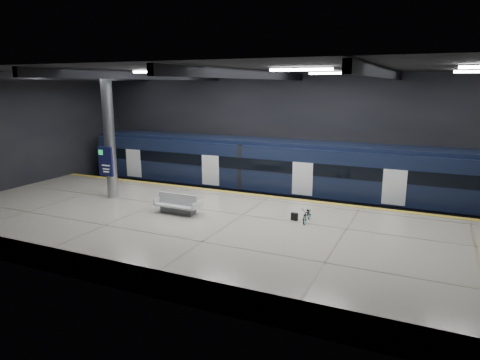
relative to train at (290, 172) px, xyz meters
The scene contains 10 objects.
ground 5.88m from the train, 92.77° to the right, with size 30.00×30.00×0.00m, color black.
room_shell 6.61m from the train, 92.78° to the right, with size 30.10×16.10×8.05m.
platform 8.14m from the train, 91.90° to the right, with size 30.00×11.00×1.10m, color #B8AF9B.
safety_strip 2.92m from the train, 95.53° to the right, with size 30.00×0.40×0.01m, color gold.
rails 2.00m from the train, behind, with size 30.00×1.52×0.16m.
train is the anchor object (origin of this frame).
bench 8.30m from the train, 113.17° to the right, with size 2.26×0.96×0.99m.
bicycle 6.95m from the train, 65.36° to the right, with size 0.47×1.36×0.71m, color #99999E.
pannier_bag 6.74m from the train, 70.03° to the right, with size 0.30×0.18×0.35m, color black.
info_column 10.80m from the train, 141.72° to the right, with size 0.90×0.78×6.90m.
Camera 1 is at (8.16, -19.19, 7.30)m, focal length 32.00 mm.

